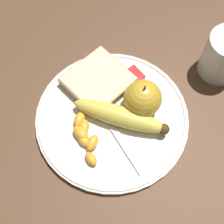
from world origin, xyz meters
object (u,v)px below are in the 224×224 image
banana (121,117)px  bread_slice (99,81)px  jam_packet (131,79)px  plate (112,118)px  juice_glass (224,56)px  apple (143,99)px  fork (109,122)px

banana → bread_slice: (0.02, 0.09, -0.01)m
bread_slice → jam_packet: size_ratio=2.82×
plate → juice_glass: juice_glass is taller
plate → apple: bearing=-19.4°
apple → bread_slice: apple is taller
juice_glass → banana: (-0.23, 0.03, -0.01)m
apple → bread_slice: bearing=109.0°
bread_slice → juice_glass: bearing=-29.0°
plate → jam_packet: jam_packet is taller
juice_glass → apple: size_ratio=1.19×
plate → bread_slice: (0.02, 0.07, 0.02)m
juice_glass → apple: juice_glass is taller
juice_glass → jam_packet: bearing=153.1°
banana → jam_packet: size_ratio=3.90×
banana → fork: banana is taller
apple → bread_slice: (-0.03, 0.09, -0.02)m
banana → plate: bearing=114.2°
banana → fork: 0.03m
bread_slice → jam_packet: bearing=-35.0°
apple → fork: apple is taller
apple → jam_packet: size_ratio=1.82×
apple → banana: 0.05m
juice_glass → bread_slice: juice_glass is taller
bread_slice → fork: (-0.04, -0.08, -0.01)m
banana → apple: bearing=-3.2°
apple → fork: size_ratio=0.41×
jam_packet → banana: bearing=-143.1°
juice_glass → plate: bearing=168.5°
fork → jam_packet: (0.09, 0.04, 0.01)m
plate → banana: size_ratio=1.70×
juice_glass → fork: juice_glass is taller
juice_glass → banana: bearing=172.2°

